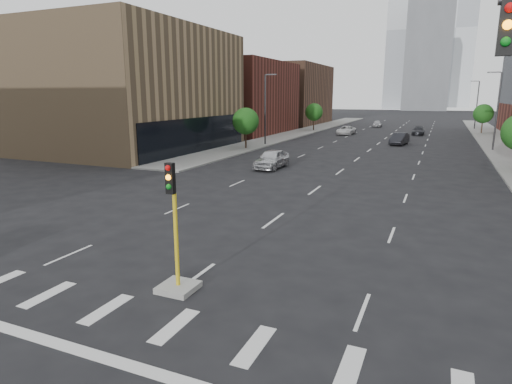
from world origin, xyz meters
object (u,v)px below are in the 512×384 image
Objects in this scene: median_traffic_signal at (177,264)px; car_distant at (377,124)px; car_mid_right at (399,139)px; car_far_left at (346,130)px; car_near_left at (272,159)px; car_deep_right at (418,131)px.

median_traffic_signal reaches higher than car_distant.
car_far_left is at bearing 136.54° from car_mid_right.
median_traffic_signal reaches higher than car_near_left.
median_traffic_signal is 0.93× the size of car_mid_right.
car_near_left reaches higher than car_far_left.
car_distant reaches higher than car_deep_right.
car_far_left is at bearing 96.44° from median_traffic_signal.
car_near_left is at bearing -101.87° from car_mid_right.
car_distant is (2.36, 19.76, -0.02)m from car_far_left.
median_traffic_signal is 25.13m from car_near_left.
car_mid_right is 1.04× the size of car_deep_right.
car_near_left is 55.97m from car_distant.
car_near_left is at bearing -85.90° from car_far_left.
car_deep_right is at bearing 22.36° from car_far_left.
car_mid_right is (8.81, 24.08, -0.08)m from car_near_left.
median_traffic_signal is at bearing -75.72° from car_near_left.
car_mid_right is (2.73, 48.47, -0.20)m from median_traffic_signal.
car_deep_right is (1.51, 16.03, -0.12)m from car_mid_right.
car_near_left is 1.23× the size of car_distant.
car_near_left is 1.06× the size of car_mid_right.
median_traffic_signal is at bearing -80.66° from car_far_left.
car_distant is (-8.72, 15.84, 0.03)m from car_deep_right.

